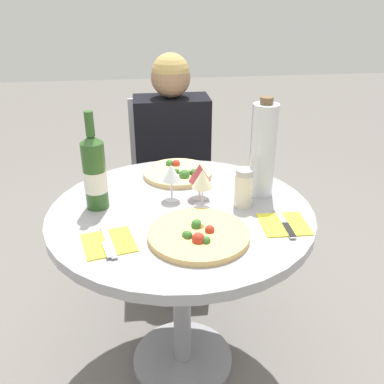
% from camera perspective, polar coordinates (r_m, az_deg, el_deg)
% --- Properties ---
extents(ground_plane, '(12.00, 12.00, 0.00)m').
position_cam_1_polar(ground_plane, '(1.95, -1.24, -21.53)').
color(ground_plane, slate).
rests_on(ground_plane, ground).
extents(dining_table, '(0.92, 0.92, 0.73)m').
position_cam_1_polar(dining_table, '(1.56, -1.45, -6.32)').
color(dining_table, gray).
rests_on(dining_table, ground_plane).
extents(chair_behind_diner, '(0.44, 0.44, 0.89)m').
position_cam_1_polar(chair_behind_diner, '(2.38, -2.67, 0.64)').
color(chair_behind_diner, '#ADADB2').
rests_on(chair_behind_diner, ground_plane).
extents(seated_diner, '(0.37, 0.43, 1.15)m').
position_cam_1_polar(seated_diner, '(2.21, -2.40, 1.32)').
color(seated_diner, black).
rests_on(seated_diner, ground_plane).
extents(pizza_large, '(0.32, 0.32, 0.05)m').
position_cam_1_polar(pizza_large, '(1.33, 0.89, -5.69)').
color(pizza_large, '#DBB26B').
rests_on(pizza_large, dining_table).
extents(pizza_small_far, '(0.28, 0.28, 0.05)m').
position_cam_1_polar(pizza_small_far, '(1.75, -1.82, 2.60)').
color(pizza_small_far, '#E5C17F').
rests_on(pizza_small_far, dining_table).
extents(wine_bottle, '(0.08, 0.08, 0.34)m').
position_cam_1_polar(wine_bottle, '(1.49, -12.85, 2.55)').
color(wine_bottle, '#2D5623').
rests_on(wine_bottle, dining_table).
extents(tall_carafe, '(0.09, 0.09, 0.36)m').
position_cam_1_polar(tall_carafe, '(1.56, 9.44, 5.55)').
color(tall_carafe, silver).
rests_on(tall_carafe, dining_table).
extents(sugar_shaker, '(0.06, 0.06, 0.14)m').
position_cam_1_polar(sugar_shaker, '(1.50, 6.93, 0.48)').
color(sugar_shaker, silver).
rests_on(sugar_shaker, dining_table).
extents(wine_glass_back_left, '(0.07, 0.07, 0.14)m').
position_cam_1_polar(wine_glass_back_left, '(1.52, -2.77, 2.46)').
color(wine_glass_back_left, silver).
rests_on(wine_glass_back_left, dining_table).
extents(wine_glass_back_right, '(0.08, 0.08, 0.13)m').
position_cam_1_polar(wine_glass_back_right, '(1.53, 1.02, 2.52)').
color(wine_glass_back_right, silver).
rests_on(wine_glass_back_right, dining_table).
extents(wine_glass_front_right, '(0.07, 0.07, 0.14)m').
position_cam_1_polar(wine_glass_front_right, '(1.47, 1.41, 1.67)').
color(wine_glass_front_right, silver).
rests_on(wine_glass_front_right, dining_table).
extents(place_setting_left, '(0.18, 0.19, 0.01)m').
position_cam_1_polar(place_setting_left, '(1.33, -11.05, -6.69)').
color(place_setting_left, yellow).
rests_on(place_setting_left, dining_table).
extents(place_setting_right, '(0.15, 0.19, 0.01)m').
position_cam_1_polar(place_setting_right, '(1.43, 12.22, -4.23)').
color(place_setting_right, yellow).
rests_on(place_setting_right, dining_table).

